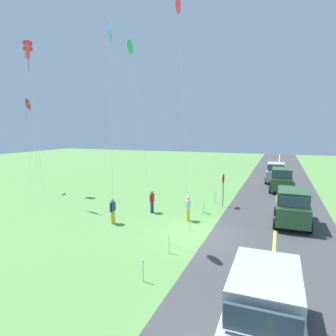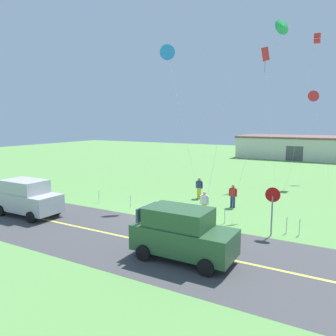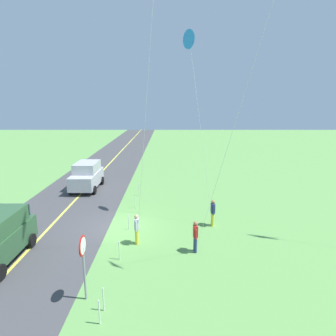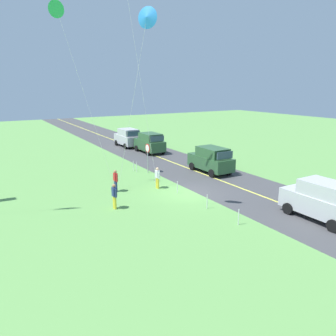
{
  "view_description": "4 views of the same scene",
  "coord_description": "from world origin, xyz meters",
  "px_view_note": "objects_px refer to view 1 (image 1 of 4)",
  "views": [
    {
      "loc": [
        -15.43,
        -4.05,
        5.87
      ],
      "look_at": [
        0.28,
        2.04,
        3.66
      ],
      "focal_mm": 30.97,
      "sensor_mm": 36.0,
      "label": 1
    },
    {
      "loc": [
        9.87,
        -16.86,
        5.9
      ],
      "look_at": [
        -1.3,
        2.79,
        2.63
      ],
      "focal_mm": 34.9,
      "sensor_mm": 36.0,
      "label": 2
    },
    {
      "loc": [
        16.07,
        2.97,
        7.23
      ],
      "look_at": [
        -0.5,
        2.97,
        3.44
      ],
      "focal_mm": 31.23,
      "sensor_mm": 36.0,
      "label": 3
    },
    {
      "loc": [
        -18.0,
        12.36,
        7.37
      ],
      "look_at": [
        -1.75,
        2.73,
        2.58
      ],
      "focal_mm": 34.58,
      "sensor_mm": 36.0,
      "label": 4
    }
  ],
  "objects_px": {
    "person_adult_near": "(188,208)",
    "person_child_watcher": "(152,201)",
    "kite_blue_mid": "(110,33)",
    "car_parked_east_near": "(282,179)",
    "kite_pink_drift": "(27,105)",
    "person_adult_companion": "(113,210)",
    "kite_orange_near": "(28,54)",
    "car_parked_west_near": "(265,306)",
    "kite_yellow_high": "(131,48)",
    "car_parked_east_far": "(276,172)",
    "kite_green_far": "(28,47)",
    "kite_red_low": "(179,6)",
    "stop_sign": "(223,184)"
  },
  "relations": [
    {
      "from": "person_adult_companion",
      "to": "car_parked_west_near",
      "type": "bearing_deg",
      "value": 8.8
    },
    {
      "from": "person_adult_near",
      "to": "stop_sign",
      "type": "bearing_deg",
      "value": -131.92
    },
    {
      "from": "car_parked_west_near",
      "to": "kite_red_low",
      "type": "bearing_deg",
      "value": 29.28
    },
    {
      "from": "car_parked_east_near",
      "to": "kite_orange_near",
      "type": "distance_m",
      "value": 24.55
    },
    {
      "from": "kite_red_low",
      "to": "kite_green_far",
      "type": "xyz_separation_m",
      "value": [
        2.23,
        15.72,
        -0.45
      ]
    },
    {
      "from": "kite_blue_mid",
      "to": "kite_orange_near",
      "type": "height_order",
      "value": "kite_orange_near"
    },
    {
      "from": "person_adult_companion",
      "to": "kite_blue_mid",
      "type": "relative_size",
      "value": 0.14
    },
    {
      "from": "car_parked_west_near",
      "to": "person_adult_near",
      "type": "xyz_separation_m",
      "value": [
        9.8,
        5.21,
        -0.29
      ]
    },
    {
      "from": "person_adult_near",
      "to": "kite_green_far",
      "type": "height_order",
      "value": "kite_green_far"
    },
    {
      "from": "car_parked_east_near",
      "to": "kite_orange_near",
      "type": "bearing_deg",
      "value": 122.26
    },
    {
      "from": "kite_blue_mid",
      "to": "kite_pink_drift",
      "type": "bearing_deg",
      "value": 60.43
    },
    {
      "from": "person_adult_companion",
      "to": "kite_yellow_high",
      "type": "distance_m",
      "value": 12.53
    },
    {
      "from": "person_adult_companion",
      "to": "kite_blue_mid",
      "type": "distance_m",
      "value": 10.15
    },
    {
      "from": "kite_blue_mid",
      "to": "kite_red_low",
      "type": "bearing_deg",
      "value": -14.35
    },
    {
      "from": "car_parked_west_near",
      "to": "kite_orange_near",
      "type": "relative_size",
      "value": 0.35
    },
    {
      "from": "car_parked_east_far",
      "to": "car_parked_east_near",
      "type": "xyz_separation_m",
      "value": [
        -4.77,
        -0.61,
        0.0
      ]
    },
    {
      "from": "kite_pink_drift",
      "to": "kite_red_low",
      "type": "bearing_deg",
      "value": -97.59
    },
    {
      "from": "car_parked_east_near",
      "to": "person_adult_near",
      "type": "bearing_deg",
      "value": 154.86
    },
    {
      "from": "kite_red_low",
      "to": "kite_yellow_high",
      "type": "height_order",
      "value": "kite_red_low"
    },
    {
      "from": "person_adult_companion",
      "to": "kite_pink_drift",
      "type": "xyz_separation_m",
      "value": [
        6.26,
        13.2,
        7.43
      ]
    },
    {
      "from": "car_parked_east_far",
      "to": "kite_green_far",
      "type": "xyz_separation_m",
      "value": [
        -12.78,
        22.1,
        12.46
      ]
    },
    {
      "from": "car_parked_east_far",
      "to": "kite_pink_drift",
      "type": "distance_m",
      "value": 26.9
    },
    {
      "from": "car_parked_west_near",
      "to": "person_child_watcher",
      "type": "relative_size",
      "value": 2.75
    },
    {
      "from": "person_adult_near",
      "to": "person_child_watcher",
      "type": "distance_m",
      "value": 3.06
    },
    {
      "from": "car_parked_east_near",
      "to": "kite_red_low",
      "type": "relative_size",
      "value": 0.3
    },
    {
      "from": "person_adult_companion",
      "to": "kite_orange_near",
      "type": "xyz_separation_m",
      "value": [
        2.5,
        8.83,
        10.82
      ]
    },
    {
      "from": "kite_orange_near",
      "to": "person_child_watcher",
      "type": "bearing_deg",
      "value": -86.6
    },
    {
      "from": "kite_yellow_high",
      "to": "kite_blue_mid",
      "type": "bearing_deg",
      "value": -159.58
    },
    {
      "from": "car_parked_west_near",
      "to": "person_child_watcher",
      "type": "distance_m",
      "value": 13.42
    },
    {
      "from": "person_adult_near",
      "to": "car_parked_east_far",
      "type": "bearing_deg",
      "value": -130.27
    },
    {
      "from": "stop_sign",
      "to": "person_child_watcher",
      "type": "bearing_deg",
      "value": 128.78
    },
    {
      "from": "stop_sign",
      "to": "car_parked_east_near",
      "type": "bearing_deg",
      "value": -28.69
    },
    {
      "from": "stop_sign",
      "to": "kite_green_far",
      "type": "height_order",
      "value": "kite_green_far"
    },
    {
      "from": "car_parked_east_far",
      "to": "person_child_watcher",
      "type": "xyz_separation_m",
      "value": [
        -16.01,
        8.01,
        -0.29
      ]
    },
    {
      "from": "car_parked_east_far",
      "to": "kite_green_far",
      "type": "distance_m",
      "value": 28.41
    },
    {
      "from": "car_parked_east_far",
      "to": "stop_sign",
      "type": "relative_size",
      "value": 1.72
    },
    {
      "from": "car_parked_east_far",
      "to": "kite_orange_near",
      "type": "xyz_separation_m",
      "value": [
        -16.61,
        18.15,
        10.53
      ]
    },
    {
      "from": "person_adult_near",
      "to": "person_child_watcher",
      "type": "bearing_deg",
      "value": -39.52
    },
    {
      "from": "kite_blue_mid",
      "to": "person_adult_near",
      "type": "bearing_deg",
      "value": -33.99
    },
    {
      "from": "person_child_watcher",
      "to": "kite_yellow_high",
      "type": "bearing_deg",
      "value": 136.11
    },
    {
      "from": "kite_pink_drift",
      "to": "kite_blue_mid",
      "type": "bearing_deg",
      "value": -119.57
    },
    {
      "from": "car_parked_east_far",
      "to": "kite_green_far",
      "type": "bearing_deg",
      "value": 120.04
    },
    {
      "from": "car_parked_east_near",
      "to": "person_child_watcher",
      "type": "distance_m",
      "value": 14.16
    },
    {
      "from": "person_child_watcher",
      "to": "kite_yellow_high",
      "type": "relative_size",
      "value": 0.13
    },
    {
      "from": "car_parked_east_near",
      "to": "kite_pink_drift",
      "type": "xyz_separation_m",
      "value": [
        -8.09,
        23.13,
        7.14
      ]
    },
    {
      "from": "kite_yellow_high",
      "to": "kite_pink_drift",
      "type": "relative_size",
      "value": 1.44
    },
    {
      "from": "kite_red_low",
      "to": "kite_pink_drift",
      "type": "height_order",
      "value": "kite_red_low"
    },
    {
      "from": "person_adult_companion",
      "to": "stop_sign",
      "type": "bearing_deg",
      "value": 96.62
    },
    {
      "from": "car_parked_east_far",
      "to": "kite_green_far",
      "type": "height_order",
      "value": "kite_green_far"
    },
    {
      "from": "kite_blue_mid",
      "to": "person_child_watcher",
      "type": "bearing_deg",
      "value": 0.71
    }
  ]
}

